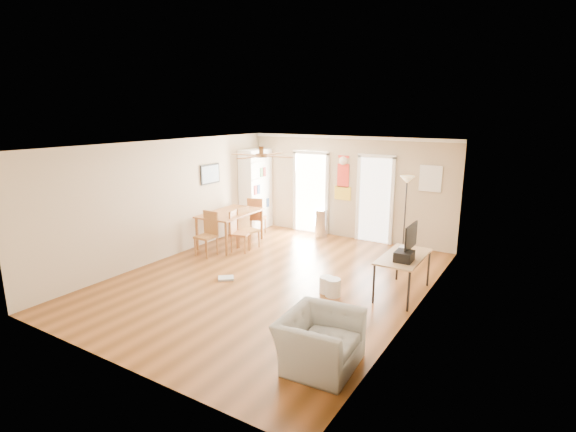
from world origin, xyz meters
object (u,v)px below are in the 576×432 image
Objects in this scene: computer_desk at (402,275)px; wastebasket_b at (333,287)px; bookshelf at (256,190)px; torchiere_lamp at (405,214)px; dining_chair_near at (206,234)px; dining_chair_right_b at (241,231)px; armchair at (320,341)px; wastebasket_a at (326,285)px; dining_chair_right_a at (249,228)px; dining_table at (231,228)px; trash_can at (321,223)px; dining_chair_far at (257,216)px; printer at (404,256)px.

wastebasket_b is (-1.01, -0.72, -0.20)m from computer_desk.
bookshelf is 4.12m from torchiere_lamp.
dining_chair_near is 0.56× the size of torchiere_lamp.
torchiere_lamp is 2.71m from computer_desk.
dining_chair_right_b is 0.82m from dining_chair_near.
torchiere_lamp is at bearing 2.22° from armchair.
wastebasket_a is 0.29× the size of armchair.
dining_table is at bearing 97.87° from dining_chair_right_a.
dining_chair_near reaches higher than dining_chair_right_a.
dining_chair_right_a reaches higher than trash_can.
dining_chair_right_a is 3.67m from torchiere_lamp.
trash_can is (1.05, 1.73, -0.12)m from dining_chair_right_a.
dining_chair_right_a is at bearing 168.75° from computer_desk.
trash_can is 3.76m from wastebasket_b.
dining_table is 5.44× the size of wastebasket_a.
dining_chair_far is (0.02, 1.09, 0.09)m from dining_table.
dining_chair_right_a reaches higher than wastebasket_b.
dining_table is 1.09m from dining_chair_far.
dining_chair_right_b is at bearing -58.09° from bookshelf.
dining_chair_right_b is at bearing -172.55° from dining_chair_right_a.
dining_chair_right_a is 0.55× the size of torchiere_lamp.
computer_desk is at bearing -73.35° from torchiere_lamp.
dining_chair_right_b is at bearing 53.93° from dining_chair_near.
wastebasket_a is at bearing -151.50° from computer_desk.
dining_table reaches higher than wastebasket_a.
wastebasket_b is at bearing 17.67° from armchair.
wastebasket_a is (-0.42, -3.19, -0.73)m from torchiere_lamp.
dining_chair_right_a is 0.97× the size of dining_chair_far.
dining_chair_right_a is at bearing -53.73° from bookshelf.
bookshelf is 5.02m from wastebasket_b.
wastebasket_b is 0.31× the size of armchair.
printer is at bearing -1.15° from dining_chair_near.
dining_chair_far is at bearing -169.83° from torchiere_lamp.
dining_chair_right_a is at bearing 152.95° from wastebasket_b.
wastebasket_a is 0.93× the size of wastebasket_b.
wastebasket_a is at bearing -97.49° from torchiere_lamp.
dining_chair_right_b is 0.97× the size of dining_chair_near.
dining_chair_far is 2.95× the size of printer.
computer_desk is (0.76, -2.54, -0.52)m from torchiere_lamp.
bookshelf is 7.38× the size of wastebasket_a.
dining_chair_right_b is at bearing 91.28° from dining_chair_far.
armchair is at bearing -65.55° from wastebasket_a.
dining_chair_far is 4.18m from wastebasket_a.
torchiere_lamp reaches higher than dining_table.
torchiere_lamp reaches higher than dining_chair_far.
dining_chair_right_b is 1.50m from dining_chair_far.
dining_chair_near is at bearing -119.43° from trash_can.
dining_chair_near is 4.96m from armchair.
dining_table is 2.36m from trash_can.
dining_chair_far is at bearing 142.85° from wastebasket_a.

